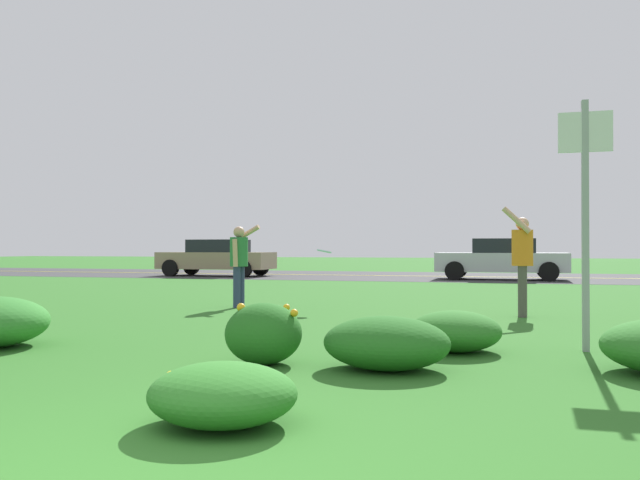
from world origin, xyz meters
The scene contains 13 objects.
ground_plane centered at (0.00, 11.85, 0.00)m, with size 120.00×120.00×0.00m, color #2D6B23.
highway_strip centered at (0.00, 23.71, 0.00)m, with size 120.00×8.86×0.01m, color #38383A.
highway_center_stripe centered at (0.00, 23.71, 0.01)m, with size 120.00×0.16×0.00m, color yellow.
daylily_clump_near_camera centered at (0.69, 3.70, 0.25)m, with size 1.18×0.98×0.49m.
daylily_clump_mid_left centered at (0.02, 1.54, 0.20)m, with size 0.96×0.91×0.40m.
daylily_clump_front_left centered at (1.22, 4.96, 0.22)m, with size 1.00×0.97×0.44m.
daylily_clump_mid_right centered at (-0.51, 3.65, 0.30)m, with size 0.75×0.75×0.59m.
sign_post_near_path centered at (2.59, 5.36, 1.66)m, with size 0.56×0.10×2.74m.
person_thrower_green_shirt centered at (-3.13, 9.20, 0.92)m, with size 0.52×0.50×1.57m.
person_catcher_orange_shirt centered at (2.00, 8.91, 0.98)m, with size 0.49×0.50×1.80m.
frisbee_pale_blue centered at (-1.40, 9.02, 1.07)m, with size 0.27×0.27×0.09m.
car_silver_center_left centered at (1.56, 21.71, 0.74)m, with size 4.50×2.00×1.45m.
car_tan_center_right centered at (-9.42, 21.71, 0.74)m, with size 4.50×2.00×1.45m.
Camera 1 is at (1.77, -2.31, 1.13)m, focal length 36.80 mm.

